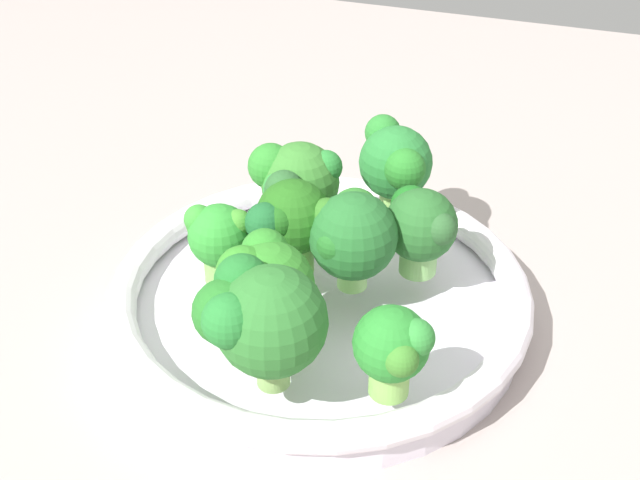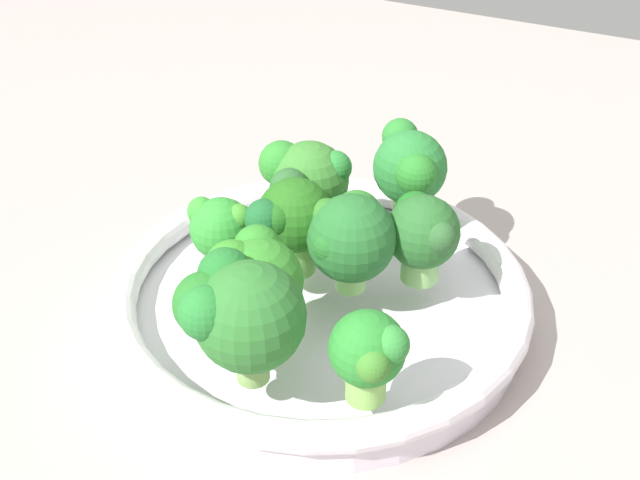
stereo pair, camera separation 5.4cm
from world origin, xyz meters
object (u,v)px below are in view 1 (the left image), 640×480
(broccoli_floret_4, at_px, (394,348))
(broccoli_floret_5, at_px, (351,234))
(broccoli_floret_0, at_px, (420,226))
(broccoli_floret_3, at_px, (290,219))
(bowl, at_px, (320,298))
(broccoli_floret_8, at_px, (265,283))
(broccoli_floret_6, at_px, (395,162))
(broccoli_floret_7, at_px, (259,318))
(broccoli_floret_2, at_px, (294,182))
(broccoli_floret_1, at_px, (219,237))

(broccoli_floret_4, relative_size, broccoli_floret_5, 0.84)
(broccoli_floret_0, distance_m, broccoli_floret_3, 0.08)
(bowl, distance_m, broccoli_floret_4, 0.12)
(broccoli_floret_8, bearing_deg, broccoli_floret_0, 142.84)
(broccoli_floret_0, height_order, broccoli_floret_6, broccoli_floret_6)
(broccoli_floret_0, bearing_deg, broccoli_floret_7, -23.59)
(broccoli_floret_7, bearing_deg, bowl, -179.53)
(broccoli_floret_2, height_order, broccoli_floret_5, broccoli_floret_2)
(broccoli_floret_3, relative_size, broccoli_floret_8, 1.04)
(broccoli_floret_4, distance_m, broccoli_floret_5, 0.10)
(broccoli_floret_2, distance_m, broccoli_floret_8, 0.11)
(broccoli_floret_2, bearing_deg, broccoli_floret_1, -21.80)
(broccoli_floret_4, height_order, broccoli_floret_6, broccoli_floret_6)
(broccoli_floret_1, bearing_deg, broccoli_floret_6, 144.15)
(broccoli_floret_7, bearing_deg, broccoli_floret_1, -142.56)
(broccoli_floret_0, relative_size, broccoli_floret_1, 1.09)
(broccoli_floret_3, bearing_deg, broccoli_floret_5, 89.93)
(broccoli_floret_0, relative_size, broccoli_floret_6, 0.90)
(bowl, bearing_deg, broccoli_floret_1, -69.85)
(broccoli_floret_4, height_order, broccoli_floret_8, broccoli_floret_8)
(broccoli_floret_2, xyz_separation_m, broccoli_floret_7, (0.15, 0.03, 0.00))
(bowl, relative_size, broccoli_floret_4, 4.99)
(broccoli_floret_2, height_order, broccoli_floret_3, broccoli_floret_2)
(bowl, xyz_separation_m, broccoli_floret_2, (-0.04, -0.03, 0.06))
(broccoli_floret_2, bearing_deg, broccoli_floret_5, 51.08)
(broccoli_floret_5, distance_m, broccoli_floret_6, 0.09)
(broccoli_floret_0, bearing_deg, broccoli_floret_2, -99.34)
(broccoli_floret_0, relative_size, broccoli_floret_3, 0.90)
(bowl, relative_size, broccoli_floret_2, 4.03)
(broccoli_floret_5, bearing_deg, broccoli_floret_0, 127.08)
(broccoli_floret_1, relative_size, broccoli_floret_5, 0.83)
(broccoli_floret_5, height_order, broccoli_floret_7, broccoli_floret_7)
(bowl, xyz_separation_m, broccoli_floret_3, (-0.00, -0.02, 0.06))
(broccoli_floret_4, height_order, broccoli_floret_5, broccoli_floret_5)
(broccoli_floret_0, height_order, broccoli_floret_4, broccoli_floret_0)
(broccoli_floret_6, height_order, broccoli_floret_7, broccoli_floret_7)
(broccoli_floret_2, relative_size, broccoli_floret_5, 1.04)
(broccoli_floret_3, height_order, broccoli_floret_4, broccoli_floret_3)
(broccoli_floret_2, height_order, broccoli_floret_8, broccoli_floret_2)
(broccoli_floret_1, xyz_separation_m, broccoli_floret_6, (-0.12, 0.08, 0.01))
(broccoli_floret_1, bearing_deg, broccoli_floret_0, 113.42)
(broccoli_floret_0, distance_m, broccoli_floret_1, 0.13)
(bowl, bearing_deg, broccoli_floret_8, -10.60)
(broccoli_floret_1, relative_size, broccoli_floret_6, 0.82)
(broccoli_floret_2, distance_m, broccoli_floret_4, 0.17)
(broccoli_floret_2, relative_size, broccoli_floret_3, 1.04)
(broccoli_floret_8, bearing_deg, broccoli_floret_2, -168.46)
(bowl, height_order, broccoli_floret_5, broccoli_floret_5)
(broccoli_floret_5, relative_size, broccoli_floret_8, 1.04)
(bowl, xyz_separation_m, broccoli_floret_1, (0.02, -0.06, 0.05))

